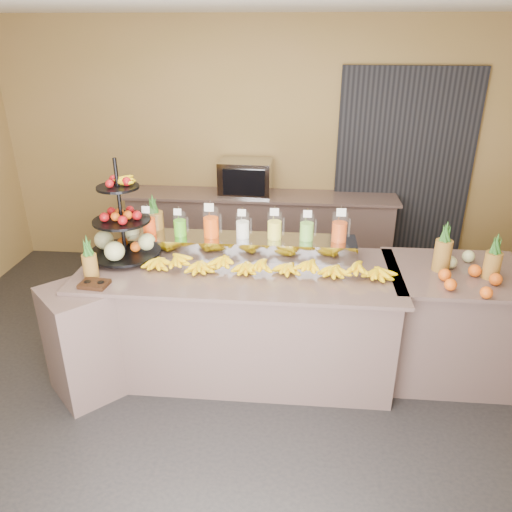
# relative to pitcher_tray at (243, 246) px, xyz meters

# --- Properties ---
(ground) EXTENTS (6.00, 6.00, 0.00)m
(ground) POSITION_rel_pitcher_tray_xyz_m (0.00, -0.58, -1.01)
(ground) COLOR black
(ground) RESTS_ON ground
(room_envelope) EXTENTS (6.04, 5.02, 2.82)m
(room_envelope) POSITION_rel_pitcher_tray_xyz_m (0.19, 0.21, 0.87)
(room_envelope) COLOR olive
(room_envelope) RESTS_ON ground
(buffet_counter) EXTENTS (2.75, 1.25, 0.93)m
(buffet_counter) POSITION_rel_pitcher_tray_xyz_m (-0.11, -0.32, -0.54)
(buffet_counter) COLOR gray
(buffet_counter) RESTS_ON ground
(right_counter) EXTENTS (1.08, 0.88, 0.93)m
(right_counter) POSITION_rel_pitcher_tray_xyz_m (1.70, -0.18, -0.54)
(right_counter) COLOR gray
(right_counter) RESTS_ON ground
(back_ledge) EXTENTS (3.10, 0.55, 0.93)m
(back_ledge) POSITION_rel_pitcher_tray_xyz_m (0.00, 1.67, -0.54)
(back_ledge) COLOR gray
(back_ledge) RESTS_ON ground
(pitcher_tray) EXTENTS (1.85, 0.30, 0.15)m
(pitcher_tray) POSITION_rel_pitcher_tray_xyz_m (0.00, 0.00, 0.00)
(pitcher_tray) COLOR gray
(pitcher_tray) RESTS_ON buffet_counter
(juice_pitcher_orange_a) EXTENTS (0.11, 0.12, 0.27)m
(juice_pitcher_orange_a) POSITION_rel_pitcher_tray_xyz_m (-0.78, -0.00, 0.17)
(juice_pitcher_orange_a) COLOR silver
(juice_pitcher_orange_a) RESTS_ON pitcher_tray
(juice_pitcher_green) EXTENTS (0.11, 0.11, 0.26)m
(juice_pitcher_green) POSITION_rel_pitcher_tray_xyz_m (-0.52, -0.00, 0.16)
(juice_pitcher_green) COLOR silver
(juice_pitcher_green) RESTS_ON pitcher_tray
(juice_pitcher_orange_b) EXTENTS (0.13, 0.14, 0.32)m
(juice_pitcher_orange_b) POSITION_rel_pitcher_tray_xyz_m (-0.26, -0.00, 0.18)
(juice_pitcher_orange_b) COLOR silver
(juice_pitcher_orange_b) RESTS_ON pitcher_tray
(juice_pitcher_milk) EXTENTS (0.11, 0.12, 0.27)m
(juice_pitcher_milk) POSITION_rel_pitcher_tray_xyz_m (-0.00, -0.00, 0.17)
(juice_pitcher_milk) COLOR silver
(juice_pitcher_milk) RESTS_ON pitcher_tray
(juice_pitcher_lemon) EXTENTS (0.12, 0.12, 0.29)m
(juice_pitcher_lemon) POSITION_rel_pitcher_tray_xyz_m (0.26, -0.00, 0.17)
(juice_pitcher_lemon) COLOR silver
(juice_pitcher_lemon) RESTS_ON pitcher_tray
(juice_pitcher_lime) EXTENTS (0.12, 0.12, 0.28)m
(juice_pitcher_lime) POSITION_rel_pitcher_tray_xyz_m (0.52, -0.00, 0.17)
(juice_pitcher_lime) COLOR silver
(juice_pitcher_lime) RESTS_ON pitcher_tray
(juice_pitcher_orange_c) EXTENTS (0.13, 0.13, 0.30)m
(juice_pitcher_orange_c) POSITION_rel_pitcher_tray_xyz_m (0.78, -0.00, 0.18)
(juice_pitcher_orange_c) COLOR silver
(juice_pitcher_orange_c) RESTS_ON pitcher_tray
(banana_heap) EXTENTS (1.93, 0.18, 0.16)m
(banana_heap) POSITION_rel_pitcher_tray_xyz_m (0.21, -0.31, -0.00)
(banana_heap) COLOR yellow
(banana_heap) RESTS_ON buffet_counter
(fruit_stand) EXTENTS (0.68, 0.68, 0.82)m
(fruit_stand) POSITION_rel_pitcher_tray_xyz_m (-0.92, -0.15, 0.14)
(fruit_stand) COLOR black
(fruit_stand) RESTS_ON buffet_counter
(condiment_caddy) EXTENTS (0.21, 0.17, 0.03)m
(condiment_caddy) POSITION_rel_pitcher_tray_xyz_m (-1.02, -0.66, -0.06)
(condiment_caddy) COLOR black
(condiment_caddy) RESTS_ON buffet_counter
(pineapple_left_a) EXTENTS (0.11, 0.11, 0.35)m
(pineapple_left_a) POSITION_rel_pitcher_tray_xyz_m (-1.09, -0.53, 0.05)
(pineapple_left_a) COLOR brown
(pineapple_left_a) RESTS_ON buffet_counter
(pineapple_left_b) EXTENTS (0.16, 0.16, 0.45)m
(pineapple_left_b) POSITION_rel_pitcher_tray_xyz_m (-0.78, 0.15, 0.10)
(pineapple_left_b) COLOR brown
(pineapple_left_b) RESTS_ON buffet_counter
(right_fruit_pile) EXTENTS (0.47, 0.45, 0.25)m
(right_fruit_pile) POSITION_rel_pitcher_tray_xyz_m (1.71, -0.32, 0.00)
(right_fruit_pile) COLOR brown
(right_fruit_pile) RESTS_ON right_counter
(oven_warmer) EXTENTS (0.60, 0.43, 0.39)m
(oven_warmer) POSITION_rel_pitcher_tray_xyz_m (-0.16, 1.67, 0.12)
(oven_warmer) COLOR gray
(oven_warmer) RESTS_ON back_ledge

